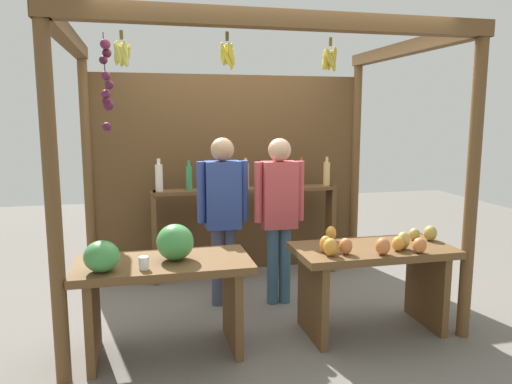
# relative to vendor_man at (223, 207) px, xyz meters

# --- Properties ---
(ground_plane) EXTENTS (12.00, 12.00, 0.00)m
(ground_plane) POSITION_rel_vendor_man_xyz_m (0.25, -0.04, -0.95)
(ground_plane) COLOR slate
(ground_plane) RESTS_ON ground
(market_stall) EXTENTS (3.19, 2.25, 2.48)m
(market_stall) POSITION_rel_vendor_man_xyz_m (0.24, 0.46, 0.50)
(market_stall) COLOR brown
(market_stall) RESTS_ON ground
(fruit_counter_left) EXTENTS (1.29, 0.66, 0.99)m
(fruit_counter_left) POSITION_rel_vendor_man_xyz_m (-0.62, -0.86, -0.35)
(fruit_counter_left) COLOR brown
(fruit_counter_left) RESTS_ON ground
(fruit_counter_right) EXTENTS (1.29, 0.65, 0.86)m
(fruit_counter_right) POSITION_rel_vendor_man_xyz_m (1.10, -0.86, -0.40)
(fruit_counter_right) COLOR brown
(fruit_counter_right) RESTS_ON ground
(bottle_shelf_unit) EXTENTS (2.05, 0.22, 1.34)m
(bottle_shelf_unit) POSITION_rel_vendor_man_xyz_m (0.38, 0.76, -0.14)
(bottle_shelf_unit) COLOR brown
(bottle_shelf_unit) RESTS_ON ground
(vendor_man) EXTENTS (0.48, 0.21, 1.59)m
(vendor_man) POSITION_rel_vendor_man_xyz_m (0.00, 0.00, 0.00)
(vendor_man) COLOR #40425B
(vendor_man) RESTS_ON ground
(vendor_woman) EXTENTS (0.48, 0.21, 1.58)m
(vendor_woman) POSITION_rel_vendor_man_xyz_m (0.52, -0.08, -0.01)
(vendor_woman) COLOR #385B77
(vendor_woman) RESTS_ON ground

